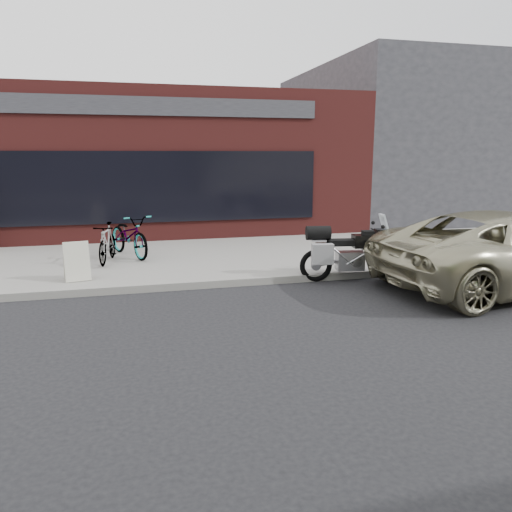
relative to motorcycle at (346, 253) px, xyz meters
name	(u,v)px	position (x,y,z in m)	size (l,w,h in m)	color
ground	(338,364)	(-1.85, -3.90, -0.61)	(120.00, 120.00, 0.00)	black
near_sidewalk	(230,254)	(-1.85, 3.10, -0.53)	(44.00, 6.00, 0.15)	gray
storefront	(140,164)	(-3.85, 10.08, 1.64)	(14.00, 10.07, 4.50)	maroon
neighbour_building	(425,145)	(8.15, 10.10, 2.39)	(10.00, 10.00, 6.00)	#2B2B31
motorcycle	(346,253)	(0.00, 0.00, 0.00)	(2.22, 0.75, 1.41)	black
minivan	(512,250)	(2.91, -1.33, 0.16)	(2.55, 5.52, 1.53)	tan
bicycle_front	(129,235)	(-4.35, 3.03, 0.06)	(0.69, 1.97, 1.03)	gray
bicycle_rear	(107,243)	(-4.85, 2.43, 0.00)	(0.43, 1.52, 0.91)	gray
sandwich_sign	(77,261)	(-5.39, 0.90, -0.07)	(0.55, 0.52, 0.77)	beige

